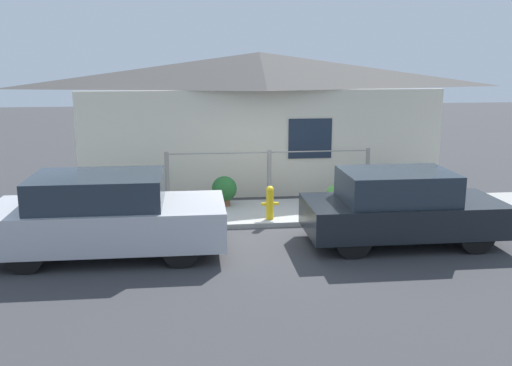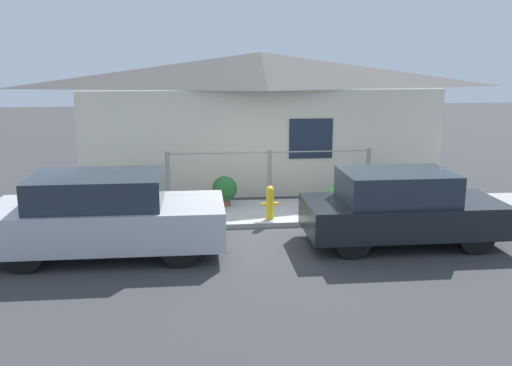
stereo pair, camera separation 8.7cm
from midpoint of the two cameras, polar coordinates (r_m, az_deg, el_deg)
ground_plane at (r=11.95m, az=2.75°, el=-4.47°), size 60.00×60.00×0.00m
sidewalk at (r=12.88m, az=2.06°, el=-2.96°), size 24.00×1.99×0.10m
house at (r=15.01m, az=0.69°, el=10.31°), size 9.54×2.23×3.60m
fence at (r=13.52m, az=1.57°, el=0.97°), size 4.90×0.10×1.23m
car_left at (r=10.50m, az=-14.55°, el=-3.11°), size 4.12×1.80×1.47m
car_right at (r=11.10m, az=14.46°, el=-2.42°), size 3.70×1.64×1.41m
fire_hydrant at (r=12.09m, az=1.61°, el=-1.89°), size 0.37×0.17×0.72m
potted_plant_near_hydrant at (r=13.18m, az=-2.96°, el=-0.64°), size 0.58×0.58×0.69m
potted_plant_by_fence at (r=13.20m, az=-11.91°, el=-1.02°), size 0.57×0.57×0.66m
potted_plant_corner at (r=13.24m, az=8.07°, el=-1.25°), size 0.38×0.38×0.51m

